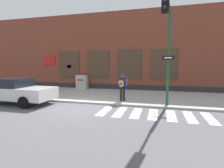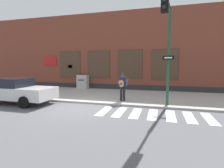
% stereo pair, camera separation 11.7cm
% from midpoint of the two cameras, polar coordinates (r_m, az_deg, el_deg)
% --- Properties ---
extents(ground_plane, '(160.00, 160.00, 0.00)m').
position_cam_midpoint_polar(ground_plane, '(9.60, -10.21, -7.84)').
color(ground_plane, '#56565B').
extents(sidewalk, '(28.00, 5.95, 0.11)m').
position_cam_midpoint_polar(sidewalk, '(13.34, -2.43, -3.56)').
color(sidewalk, '#ADAAA3').
rests_on(sidewalk, ground).
extents(building_backdrop, '(28.00, 4.06, 7.07)m').
position_cam_midpoint_polar(building_backdrop, '(17.97, 2.54, 10.08)').
color(building_backdrop, brown).
rests_on(building_backdrop, ground).
extents(crosswalk, '(5.20, 1.90, 0.01)m').
position_cam_midpoint_polar(crosswalk, '(8.53, 13.55, -9.67)').
color(crosswalk, silver).
rests_on(crosswalk, ground).
extents(red_car, '(4.61, 2.01, 1.53)m').
position_cam_midpoint_polar(red_car, '(12.00, -28.56, -1.95)').
color(red_car, silver).
rests_on(red_car, ground).
extents(busker, '(0.76, 0.61, 1.71)m').
position_cam_midpoint_polar(busker, '(10.68, 3.74, -0.43)').
color(busker, black).
rests_on(busker, sidewalk).
extents(traffic_light, '(0.74, 2.53, 5.25)m').
position_cam_midpoint_polar(traffic_light, '(9.21, 17.97, 14.61)').
color(traffic_light, '#1E472D').
rests_on(traffic_light, sidewalk).
extents(utility_box, '(1.01, 0.68, 1.27)m').
position_cam_midpoint_polar(utility_box, '(16.65, -9.29, 0.71)').
color(utility_box, '#ADADA8').
rests_on(utility_box, sidewalk).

